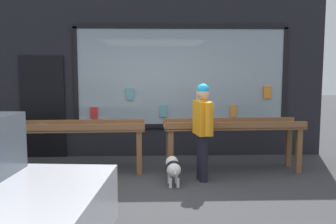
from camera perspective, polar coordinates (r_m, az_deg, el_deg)
name	(u,v)px	position (r m, az deg, el deg)	size (l,w,h in m)	color
ground_plane	(154,191)	(5.77, -2.09, -11.92)	(40.00, 40.00, 0.00)	#38383A
shopfront_facade	(154,69)	(7.86, -2.10, 6.61)	(7.08, 0.29, 3.71)	black
display_table_left	(75,132)	(6.81, -14.05, -3.00)	(2.49, 0.72, 0.90)	brown
display_table_right	(233,130)	(6.79, 9.85, -2.73)	(2.49, 0.72, 0.93)	brown
person_browsing	(203,125)	(6.11, 5.30, -2.00)	(0.29, 0.63, 1.60)	black
small_dog	(173,168)	(5.99, 0.80, -8.48)	(0.26, 0.61, 0.42)	white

